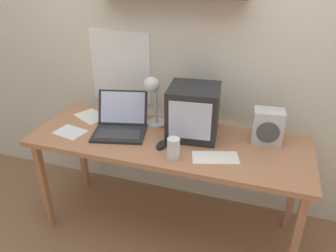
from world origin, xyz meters
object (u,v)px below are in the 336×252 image
Objects in this scene: laptop at (121,122)px; printed_handout at (70,132)px; corner_desk at (168,148)px; loose_paper_near_laptop at (215,157)px; open_notebook at (91,116)px; crt_monitor at (193,112)px; desk_lamp at (153,94)px; computer_mouse at (162,145)px; space_heater at (268,126)px; juice_glass at (173,149)px.

laptop reaches higher than printed_handout.
loose_paper_near_laptop reaches higher than corner_desk.
loose_paper_near_laptop is (0.69, -0.15, -0.06)m from laptop.
printed_handout is 0.26m from open_notebook.
loose_paper_near_laptop is (1.01, -0.01, 0.00)m from printed_handout.
open_notebook is (-0.80, 0.04, -0.17)m from crt_monitor.
desk_lamp is (-0.15, 0.14, 0.31)m from corner_desk.
corner_desk is 16.23× the size of computer_mouse.
laptop is at bearing 175.68° from corner_desk.
printed_handout is (-1.28, -0.28, -0.11)m from space_heater.
corner_desk is at bearing -146.03° from crt_monitor.
laptop is 0.50m from juice_glass.
laptop is 1.11× the size of desk_lamp.
computer_mouse reaches higher than corner_desk.
desk_lamp is at bearing 176.85° from space_heater.
space_heater is 1.32m from printed_handout.
crt_monitor is at bearing -3.20° from laptop.
laptop is at bearing -175.56° from crt_monitor.
corner_desk is 0.37m from loose_paper_near_laptop.
crt_monitor reaches higher than space_heater.
space_heater reaches higher than loose_paper_near_laptop.
printed_handout is 0.76× the size of loose_paper_near_laptop.
crt_monitor is 0.34m from juice_glass.
crt_monitor is 0.81m from open_notebook.
desk_lamp is at bearing 168.43° from crt_monitor.
juice_glass is 0.84m from open_notebook.
printed_handout and open_notebook have the same top height.
space_heater is at bearing 12.42° from printed_handout.
corner_desk is at bearing -37.12° from desk_lamp.
computer_mouse is 0.70m from open_notebook.
printed_handout is at bearing -170.15° from crt_monitor.
laptop is at bearing 153.14° from juice_glass.
crt_monitor is 1.20× the size of open_notebook.
laptop is 0.97m from space_heater.
laptop is (-0.35, 0.03, 0.13)m from corner_desk.
open_notebook is at bearing 87.40° from printed_handout.
computer_mouse is (-0.01, -0.10, 0.08)m from corner_desk.
corner_desk is 0.68m from open_notebook.
space_heater is at bearing 0.82° from open_notebook.
juice_glass is at bearing -40.25° from laptop.
desk_lamp is 1.22× the size of loose_paper_near_laptop.
crt_monitor is at bearing -178.35° from space_heater.
computer_mouse is 0.37× the size of loose_paper_near_laptop.
space_heater is at bearing 23.74° from computer_mouse.
desk_lamp is 0.37m from computer_mouse.
printed_handout is (-0.67, -0.11, 0.07)m from corner_desk.
open_notebook is (-0.50, 0.01, -0.25)m from desk_lamp.
laptop is 3.67× the size of computer_mouse.
crt_monitor reaches higher than loose_paper_near_laptop.
juice_glass reaches higher than computer_mouse.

